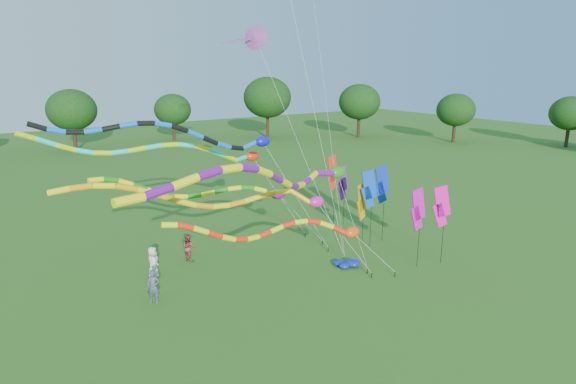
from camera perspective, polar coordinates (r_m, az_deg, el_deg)
ground at (r=24.77m, az=8.40°, el=-12.36°), size 160.00×160.00×0.00m
tree_ring at (r=21.57m, az=-1.80°, el=-1.10°), size 118.07×120.70×9.14m
tube_kite_red at (r=23.15m, az=0.34°, el=-4.62°), size 12.11×1.87×5.47m
tube_kite_orange at (r=21.88m, az=-6.76°, el=-0.70°), size 14.74×2.44×7.37m
tube_kite_purple at (r=18.02m, az=-0.16°, el=1.74°), size 14.46×6.11×8.94m
tube_kite_blue at (r=24.97m, az=-11.84°, el=6.50°), size 15.09×2.86×9.30m
tube_kite_cyan at (r=27.51m, az=-13.02°, el=4.71°), size 15.85×1.92×8.72m
tube_kite_green at (r=27.28m, az=-8.28°, el=0.10°), size 13.23×2.10×6.41m
delta_kite_high_c at (r=30.35m, az=-3.93°, el=17.83°), size 4.60×7.11×14.22m
banner_pole_violet at (r=34.31m, az=6.47°, el=1.03°), size 1.15×0.34×4.42m
banner_pole_red at (r=33.33m, az=5.28°, el=2.28°), size 1.15×0.31×5.34m
banner_pole_blue_a at (r=30.26m, az=9.55°, el=0.29°), size 1.14×0.37×5.05m
banner_pole_magenta_b at (r=28.71m, az=17.71°, el=-1.66°), size 1.10×0.54×4.73m
banner_pole_orange at (r=30.85m, az=8.75°, el=-1.11°), size 1.13×0.43×4.15m
banner_pole_magenta_a at (r=27.77m, az=15.13°, el=-2.01°), size 1.16×0.13×4.73m
banner_pole_blue_b at (r=31.38m, az=11.04°, el=0.85°), size 1.16×0.28×5.11m
blue_nylon_heap at (r=28.30m, az=6.80°, el=-8.35°), size 1.23×1.30×0.40m
person_a at (r=27.34m, az=-15.70°, el=-8.05°), size 0.97×1.03×1.77m
person_b at (r=24.61m, az=-15.68°, el=-10.76°), size 0.74×0.69×1.70m
person_c at (r=29.20m, az=-11.68°, el=-6.46°), size 0.80×0.92×1.63m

